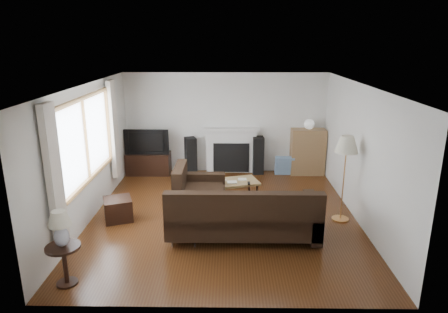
{
  "coord_description": "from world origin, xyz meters",
  "views": [
    {
      "loc": [
        0.1,
        -7.06,
        3.28
      ],
      "look_at": [
        0.0,
        0.3,
        1.1
      ],
      "focal_mm": 32.0,
      "sensor_mm": 36.0,
      "label": 1
    }
  ],
  "objects_px": {
    "tv_stand": "(149,163)",
    "bookshelf": "(308,152)",
    "floor_lamp": "(344,179)",
    "coffee_table": "(232,190)",
    "sectional_sofa": "(243,212)",
    "side_table": "(65,265)"
  },
  "relations": [
    {
      "from": "sectional_sofa",
      "to": "coffee_table",
      "type": "distance_m",
      "value": 1.65
    },
    {
      "from": "sectional_sofa",
      "to": "coffee_table",
      "type": "relative_size",
      "value": 2.56
    },
    {
      "from": "bookshelf",
      "to": "coffee_table",
      "type": "distance_m",
      "value": 2.59
    },
    {
      "from": "coffee_table",
      "to": "sectional_sofa",
      "type": "bearing_deg",
      "value": -101.03
    },
    {
      "from": "bookshelf",
      "to": "floor_lamp",
      "type": "bearing_deg",
      "value": -86.86
    },
    {
      "from": "tv_stand",
      "to": "sectional_sofa",
      "type": "distance_m",
      "value": 4.02
    },
    {
      "from": "floor_lamp",
      "to": "side_table",
      "type": "bearing_deg",
      "value": -154.13
    },
    {
      "from": "tv_stand",
      "to": "bookshelf",
      "type": "height_order",
      "value": "bookshelf"
    },
    {
      "from": "tv_stand",
      "to": "sectional_sofa",
      "type": "bearing_deg",
      "value": -55.65
    },
    {
      "from": "sectional_sofa",
      "to": "coffee_table",
      "type": "bearing_deg",
      "value": 96.18
    },
    {
      "from": "floor_lamp",
      "to": "side_table",
      "type": "relative_size",
      "value": 2.77
    },
    {
      "from": "coffee_table",
      "to": "floor_lamp",
      "type": "xyz_separation_m",
      "value": [
        2.04,
        -0.94,
        0.6
      ]
    },
    {
      "from": "floor_lamp",
      "to": "coffee_table",
      "type": "bearing_deg",
      "value": 155.25
    },
    {
      "from": "coffee_table",
      "to": "side_table",
      "type": "relative_size",
      "value": 1.84
    },
    {
      "from": "tv_stand",
      "to": "coffee_table",
      "type": "bearing_deg",
      "value": -38.99
    },
    {
      "from": "tv_stand",
      "to": "bookshelf",
      "type": "distance_m",
      "value": 3.99
    },
    {
      "from": "sectional_sofa",
      "to": "tv_stand",
      "type": "bearing_deg",
      "value": 124.35
    },
    {
      "from": "sectional_sofa",
      "to": "side_table",
      "type": "relative_size",
      "value": 4.72
    },
    {
      "from": "sectional_sofa",
      "to": "bookshelf",
      "type": "bearing_deg",
      "value": 62.97
    },
    {
      "from": "tv_stand",
      "to": "floor_lamp",
      "type": "bearing_deg",
      "value": -32.52
    },
    {
      "from": "bookshelf",
      "to": "floor_lamp",
      "type": "distance_m",
      "value": 2.69
    },
    {
      "from": "tv_stand",
      "to": "side_table",
      "type": "height_order",
      "value": "side_table"
    }
  ]
}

